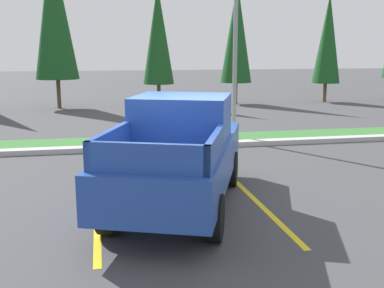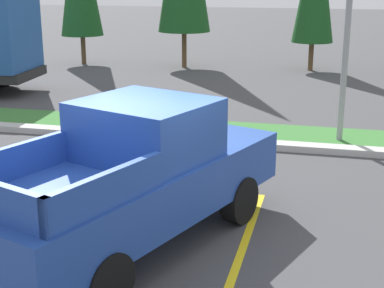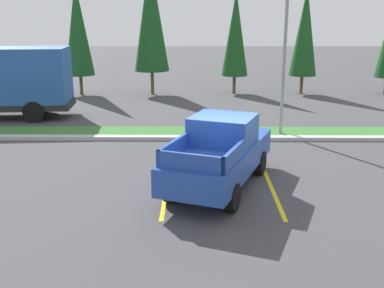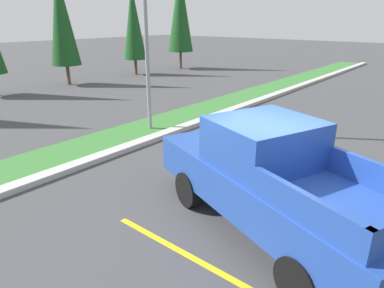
{
  "view_description": "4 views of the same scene",
  "coord_description": "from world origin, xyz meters",
  "px_view_note": "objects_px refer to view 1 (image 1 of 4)",
  "views": [
    {
      "loc": [
        -1.63,
        -8.8,
        2.96
      ],
      "look_at": [
        0.1,
        -0.07,
        1.16
      ],
      "focal_mm": 43.71,
      "sensor_mm": 36.0,
      "label": 1
    },
    {
      "loc": [
        2.45,
        -7.63,
        3.82
      ],
      "look_at": [
        0.29,
        1.16,
        1.14
      ],
      "focal_mm": 54.26,
      "sensor_mm": 36.0,
      "label": 2
    },
    {
      "loc": [
        -0.87,
        -13.27,
        4.99
      ],
      "look_at": [
        -1.01,
        -0.37,
        1.34
      ],
      "focal_mm": 43.44,
      "sensor_mm": 36.0,
      "label": 3
    },
    {
      "loc": [
        -5.33,
        -2.68,
        3.76
      ],
      "look_at": [
        0.5,
        2.14,
        0.95
      ],
      "focal_mm": 31.57,
      "sensor_mm": 36.0,
      "label": 4
    }
  ],
  "objects_px": {
    "cypress_tree_right_inner": "(237,33)",
    "cypress_tree_rightmost": "(328,39)",
    "cypress_tree_left_inner": "(54,10)",
    "pickup_truck_main": "(180,153)",
    "street_light": "(237,19)",
    "cypress_tree_center": "(158,34)"
  },
  "relations": [
    {
      "from": "pickup_truck_main",
      "to": "cypress_tree_center",
      "type": "distance_m",
      "value": 16.96
    },
    {
      "from": "street_light",
      "to": "cypress_tree_right_inner",
      "type": "bearing_deg",
      "value": 73.54
    },
    {
      "from": "cypress_tree_left_inner",
      "to": "cypress_tree_right_inner",
      "type": "bearing_deg",
      "value": 1.61
    },
    {
      "from": "cypress_tree_left_inner",
      "to": "cypress_tree_right_inner",
      "type": "relative_size",
      "value": 1.27
    },
    {
      "from": "cypress_tree_center",
      "to": "cypress_tree_right_inner",
      "type": "height_order",
      "value": "cypress_tree_right_inner"
    },
    {
      "from": "cypress_tree_left_inner",
      "to": "cypress_tree_center",
      "type": "bearing_deg",
      "value": 4.79
    },
    {
      "from": "cypress_tree_center",
      "to": "cypress_tree_right_inner",
      "type": "xyz_separation_m",
      "value": [
        4.27,
        -0.17,
        0.11
      ]
    },
    {
      "from": "pickup_truck_main",
      "to": "cypress_tree_center",
      "type": "bearing_deg",
      "value": 84.18
    },
    {
      "from": "cypress_tree_right_inner",
      "to": "cypress_tree_rightmost",
      "type": "relative_size",
      "value": 1.09
    },
    {
      "from": "street_light",
      "to": "cypress_tree_center",
      "type": "distance_m",
      "value": 10.71
    },
    {
      "from": "street_light",
      "to": "cypress_tree_right_inner",
      "type": "xyz_separation_m",
      "value": [
        3.09,
        10.47,
        -0.04
      ]
    },
    {
      "from": "pickup_truck_main",
      "to": "street_light",
      "type": "height_order",
      "value": "street_light"
    },
    {
      "from": "cypress_tree_rightmost",
      "to": "pickup_truck_main",
      "type": "bearing_deg",
      "value": -124.51
    },
    {
      "from": "cypress_tree_right_inner",
      "to": "cypress_tree_rightmost",
      "type": "bearing_deg",
      "value": -1.2
    },
    {
      "from": "street_light",
      "to": "cypress_tree_center",
      "type": "xyz_separation_m",
      "value": [
        -1.17,
        10.64,
        -0.15
      ]
    },
    {
      "from": "street_light",
      "to": "cypress_tree_left_inner",
      "type": "xyz_separation_m",
      "value": [
        -6.37,
        10.21,
        0.99
      ]
    },
    {
      "from": "street_light",
      "to": "cypress_tree_right_inner",
      "type": "relative_size",
      "value": 1.02
    },
    {
      "from": "cypress_tree_left_inner",
      "to": "street_light",
      "type": "bearing_deg",
      "value": -58.03
    },
    {
      "from": "cypress_tree_left_inner",
      "to": "cypress_tree_rightmost",
      "type": "bearing_deg",
      "value": 0.6
    },
    {
      "from": "cypress_tree_right_inner",
      "to": "cypress_tree_rightmost",
      "type": "xyz_separation_m",
      "value": [
        5.3,
        -0.11,
        -0.31
      ]
    },
    {
      "from": "pickup_truck_main",
      "to": "cypress_tree_left_inner",
      "type": "relative_size",
      "value": 0.67
    },
    {
      "from": "cypress_tree_center",
      "to": "cypress_tree_rightmost",
      "type": "relative_size",
      "value": 1.06
    }
  ]
}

